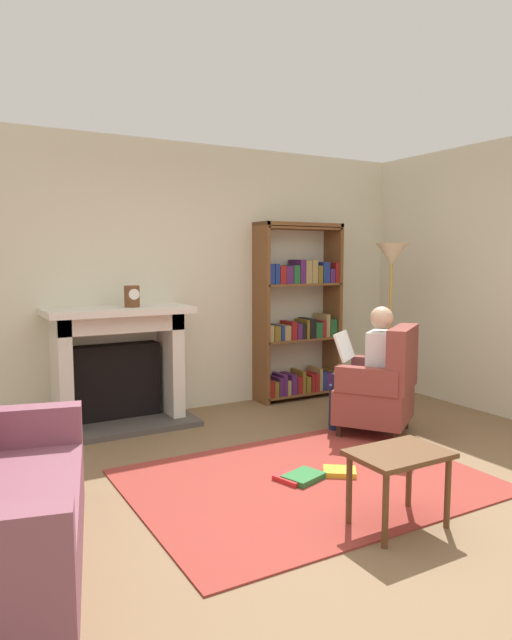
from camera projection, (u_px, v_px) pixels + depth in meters
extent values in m
plane|color=brown|center=(333.00, 497.00, 3.73)|extent=(14.00, 14.00, 0.00)
cube|color=beige|center=(182.00, 279.00, 5.79)|extent=(5.60, 0.10, 2.70)
cube|color=beige|center=(465.00, 278.00, 5.96)|extent=(0.10, 5.20, 2.70)
cube|color=#97352D|center=(307.00, 481.00, 3.99)|extent=(2.40, 1.80, 0.01)
cube|color=#4C4742|center=(123.00, 425.00, 5.24)|extent=(1.34, 0.64, 0.05)
cube|color=black|center=(115.00, 381.00, 5.39)|extent=(0.82, 0.20, 0.70)
cube|color=silver|center=(62.00, 376.00, 5.02)|extent=(0.12, 0.44, 1.05)
cube|color=silver|center=(171.00, 365.00, 5.53)|extent=(0.12, 0.44, 1.05)
cube|color=silver|center=(117.00, 322.00, 5.23)|extent=(1.14, 0.44, 0.16)
cube|color=silver|center=(119.00, 311.00, 5.16)|extent=(1.30, 0.56, 0.06)
cylinder|color=brown|center=(132.00, 296.00, 5.19)|extent=(0.14, 0.14, 0.20)
cylinder|color=white|center=(134.00, 294.00, 5.13)|extent=(0.10, 0.01, 0.10)
cube|color=brown|center=(261.00, 314.00, 6.05)|extent=(0.04, 0.32, 1.94)
cube|color=brown|center=(333.00, 310.00, 6.51)|extent=(0.04, 0.32, 1.94)
cube|color=brown|center=(299.00, 225.00, 6.17)|extent=(0.99, 0.32, 0.04)
cube|color=brown|center=(297.00, 392.00, 6.38)|extent=(0.95, 0.32, 0.02)
cube|color=maroon|center=(266.00, 388.00, 6.15)|extent=(0.06, 0.26, 0.18)
cube|color=brown|center=(271.00, 388.00, 6.19)|extent=(0.05, 0.26, 0.16)
cube|color=#4C1E59|center=(276.00, 385.00, 6.21)|extent=(0.05, 0.26, 0.20)
cube|color=#4C1E59|center=(280.00, 384.00, 6.24)|extent=(0.05, 0.26, 0.23)
cube|color=#997F4C|center=(284.00, 386.00, 6.26)|extent=(0.04, 0.26, 0.16)
cube|color=#4C1E59|center=(289.00, 383.00, 6.29)|extent=(0.07, 0.26, 0.22)
cube|color=maroon|center=(294.00, 384.00, 6.33)|extent=(0.06, 0.26, 0.19)
cube|color=brown|center=(298.00, 381.00, 6.35)|extent=(0.04, 0.26, 0.25)
cube|color=brown|center=(303.00, 383.00, 6.39)|extent=(0.06, 0.26, 0.17)
cube|color=maroon|center=(307.00, 382.00, 6.42)|extent=(0.04, 0.26, 0.20)
cube|color=maroon|center=(311.00, 381.00, 6.44)|extent=(0.05, 0.26, 0.20)
cube|color=#997F4C|center=(315.00, 378.00, 6.47)|extent=(0.04, 0.26, 0.26)
cube|color=navy|center=(318.00, 379.00, 6.49)|extent=(0.05, 0.26, 0.21)
cube|color=#4C1E59|center=(323.00, 380.00, 6.53)|extent=(0.08, 0.26, 0.19)
cube|color=brown|center=(328.00, 378.00, 6.56)|extent=(0.05, 0.26, 0.21)
cube|color=brown|center=(298.00, 339.00, 6.31)|extent=(0.95, 0.32, 0.02)
cube|color=#997F4C|center=(266.00, 333.00, 6.09)|extent=(0.05, 0.26, 0.17)
cube|color=brown|center=(272.00, 333.00, 6.12)|extent=(0.07, 0.26, 0.16)
cube|color=navy|center=(277.00, 332.00, 6.15)|extent=(0.04, 0.26, 0.16)
cube|color=#997F4C|center=(282.00, 332.00, 6.19)|extent=(0.08, 0.26, 0.16)
cube|color=maroon|center=(288.00, 330.00, 6.23)|extent=(0.07, 0.26, 0.19)
cube|color=#4C1E59|center=(294.00, 331.00, 6.26)|extent=(0.06, 0.26, 0.17)
cube|color=black|center=(298.00, 330.00, 6.29)|extent=(0.05, 0.26, 0.17)
cube|color=brown|center=(302.00, 328.00, 6.31)|extent=(0.04, 0.26, 0.21)
cube|color=black|center=(307.00, 328.00, 6.34)|extent=(0.07, 0.26, 0.21)
cube|color=#1E592D|center=(313.00, 329.00, 6.39)|extent=(0.09, 0.26, 0.17)
cube|color=maroon|center=(318.00, 328.00, 6.42)|extent=(0.04, 0.26, 0.18)
cube|color=#997F4C|center=(322.00, 325.00, 6.44)|extent=(0.05, 0.26, 0.25)
cube|color=#1E592D|center=(327.00, 327.00, 6.48)|extent=(0.09, 0.26, 0.19)
cube|color=brown|center=(298.00, 284.00, 6.24)|extent=(0.95, 0.32, 0.02)
cube|color=navy|center=(266.00, 274.00, 6.02)|extent=(0.06, 0.26, 0.21)
cube|color=navy|center=(272.00, 274.00, 6.05)|extent=(0.06, 0.26, 0.21)
cube|color=maroon|center=(277.00, 275.00, 6.09)|extent=(0.07, 0.26, 0.19)
cube|color=#4C1E59|center=(284.00, 275.00, 6.13)|extent=(0.08, 0.26, 0.19)
cube|color=#1E592D|center=(291.00, 274.00, 6.17)|extent=(0.08, 0.26, 0.20)
cube|color=#4C1E59|center=(297.00, 271.00, 6.21)|extent=(0.07, 0.26, 0.26)
cube|color=#997F4C|center=(303.00, 272.00, 6.24)|extent=(0.08, 0.26, 0.25)
cube|color=#997F4C|center=(309.00, 271.00, 6.28)|extent=(0.07, 0.26, 0.25)
cube|color=brown|center=(314.00, 274.00, 6.32)|extent=(0.06, 0.26, 0.19)
cube|color=navy|center=(320.00, 272.00, 6.36)|extent=(0.09, 0.26, 0.23)
cube|color=#4C1E59|center=(326.00, 276.00, 6.41)|extent=(0.06, 0.26, 0.16)
cube|color=maroon|center=(331.00, 272.00, 6.44)|extent=(0.06, 0.26, 0.22)
cube|color=brown|center=(299.00, 229.00, 6.18)|extent=(0.95, 0.32, 0.02)
cylinder|color=#331E14|center=(355.00, 416.00, 5.42)|extent=(0.05, 0.05, 0.12)
cylinder|color=#331E14|center=(339.00, 431.00, 4.96)|extent=(0.05, 0.05, 0.12)
cylinder|color=#331E14|center=(406.00, 422.00, 5.22)|extent=(0.05, 0.05, 0.12)
cylinder|color=#331E14|center=(395.00, 438.00, 4.76)|extent=(0.05, 0.05, 0.12)
cube|color=brown|center=(374.00, 403.00, 5.07)|extent=(0.87, 0.86, 0.30)
cube|color=brown|center=(403.00, 358.00, 4.92)|extent=(0.61, 0.50, 0.55)
cube|color=brown|center=(381.00, 369.00, 5.29)|extent=(0.41, 0.51, 0.22)
cube|color=brown|center=(367.00, 381.00, 4.80)|extent=(0.41, 0.51, 0.22)
cube|color=silver|center=(381.00, 360.00, 5.01)|extent=(0.38, 0.35, 0.50)
sphere|color=#D8AD8C|center=(382.00, 318.00, 4.96)|extent=(0.20, 0.20, 0.20)
cube|color=#191E3F|center=(360.00, 378.00, 5.18)|extent=(0.33, 0.40, 0.12)
cube|color=#191E3F|center=(355.00, 382.00, 5.04)|extent=(0.33, 0.40, 0.12)
cylinder|color=#191E3F|center=(339.00, 404.00, 5.29)|extent=(0.10, 0.10, 0.42)
cylinder|color=#191E3F|center=(334.00, 408.00, 5.15)|extent=(0.10, 0.10, 0.42)
cube|color=white|center=(344.00, 346.00, 5.13)|extent=(0.36, 0.30, 0.25)
cube|color=#854D5E|center=(8.00, 532.00, 2.85)|extent=(1.08, 1.82, 0.40)
cube|color=#854D5E|center=(23.00, 426.00, 3.55)|extent=(0.72, 0.32, 0.24)
cube|color=brown|center=(399.00, 454.00, 3.29)|extent=(0.56, 0.39, 0.03)
cylinder|color=brown|center=(385.00, 511.00, 3.06)|extent=(0.04, 0.04, 0.42)
cylinder|color=brown|center=(448.00, 493.00, 3.29)|extent=(0.04, 0.04, 0.42)
cylinder|color=brown|center=(349.00, 490.00, 3.33)|extent=(0.04, 0.04, 0.42)
cylinder|color=brown|center=(409.00, 475.00, 3.56)|extent=(0.04, 0.04, 0.42)
cube|color=gold|center=(340.00, 472.00, 4.10)|extent=(0.29, 0.28, 0.04)
cube|color=red|center=(291.00, 479.00, 3.97)|extent=(0.22, 0.25, 0.03)
cube|color=#267233|center=(304.00, 477.00, 4.00)|extent=(0.32, 0.28, 0.04)
cylinder|color=#B7933F|center=(388.00, 406.00, 5.95)|extent=(0.24, 0.24, 0.03)
cylinder|color=#B7933F|center=(390.00, 335.00, 5.86)|extent=(0.03, 0.03, 1.47)
cone|color=beige|center=(392.00, 254.00, 5.77)|extent=(0.32, 0.32, 0.22)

